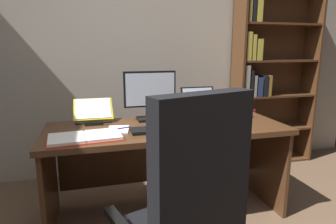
{
  "coord_description": "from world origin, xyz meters",
  "views": [
    {
      "loc": [
        -0.6,
        -1.07,
        1.31
      ],
      "look_at": [
        -0.06,
        0.95,
        0.85
      ],
      "focal_mm": 30.97,
      "sensor_mm": 36.0,
      "label": 1
    }
  ],
  "objects": [
    {
      "name": "desk",
      "position": [
        -0.06,
        1.08,
        0.54
      ],
      "size": [
        1.82,
        0.71,
        0.73
      ],
      "color": "#4C2D19",
      "rests_on": "ground"
    },
    {
      "name": "notepad",
      "position": [
        -0.43,
        0.97,
        0.74
      ],
      "size": [
        0.19,
        0.23,
        0.01
      ],
      "primitive_type": "cube",
      "rotation": [
        0.0,
        0.0,
        -0.18
      ],
      "color": "silver",
      "rests_on": "desk"
    },
    {
      "name": "wall_back",
      "position": [
        0.0,
        2.01,
        1.4
      ],
      "size": [
        5.09,
        0.12,
        2.81
      ],
      "primitive_type": "cube",
      "color": "#A89E8E",
      "rests_on": "ground"
    },
    {
      "name": "monitor",
      "position": [
        -0.14,
        1.23,
        0.93
      ],
      "size": [
        0.43,
        0.16,
        0.4
      ],
      "color": "black",
      "rests_on": "desk"
    },
    {
      "name": "laptop",
      "position": [
        0.32,
        1.24,
        0.79
      ],
      "size": [
        0.31,
        0.31,
        0.24
      ],
      "color": "black",
      "rests_on": "desk"
    },
    {
      "name": "bookshelf",
      "position": [
        1.31,
        1.8,
        0.97
      ],
      "size": [
        0.96,
        0.28,
        1.97
      ],
      "color": "#4C2D19",
      "rests_on": "ground"
    },
    {
      "name": "coffee_mug",
      "position": [
        0.65,
        1.09,
        0.78
      ],
      "size": [
        0.08,
        0.08,
        0.1
      ],
      "primitive_type": "cylinder",
      "color": "maroon",
      "rests_on": "desk"
    },
    {
      "name": "reading_stand_with_book",
      "position": [
        -0.6,
        1.3,
        0.82
      ],
      "size": [
        0.31,
        0.28,
        0.17
      ],
      "color": "black",
      "rests_on": "desk"
    },
    {
      "name": "open_binder",
      "position": [
        -0.66,
        0.83,
        0.74
      ],
      "size": [
        0.5,
        0.31,
        0.02
      ],
      "rotation": [
        0.0,
        0.0,
        0.1
      ],
      "color": "#DB422D",
      "rests_on": "desk"
    },
    {
      "name": "pen",
      "position": [
        -0.41,
        0.97,
        0.75
      ],
      "size": [
        0.13,
        0.05,
        0.01
      ],
      "primitive_type": "cylinder",
      "rotation": [
        0.0,
        1.57,
        0.34
      ],
      "color": "navy",
      "rests_on": "notepad"
    },
    {
      "name": "keyboard",
      "position": [
        -0.14,
        0.88,
        0.74
      ],
      "size": [
        0.42,
        0.15,
        0.02
      ],
      "primitive_type": "cube",
      "color": "black",
      "rests_on": "desk"
    },
    {
      "name": "computer_mouse",
      "position": [
        0.16,
        0.88,
        0.75
      ],
      "size": [
        0.06,
        0.1,
        0.04
      ],
      "primitive_type": "ellipsoid",
      "color": "black",
      "rests_on": "desk"
    }
  ]
}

